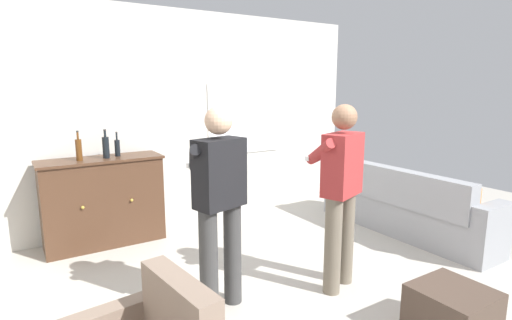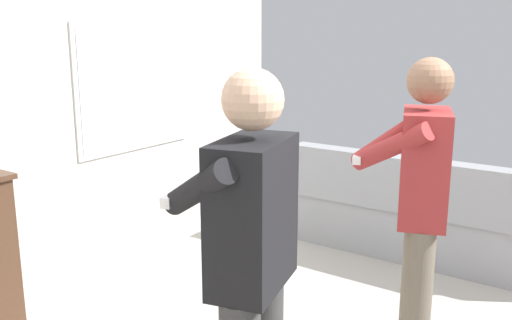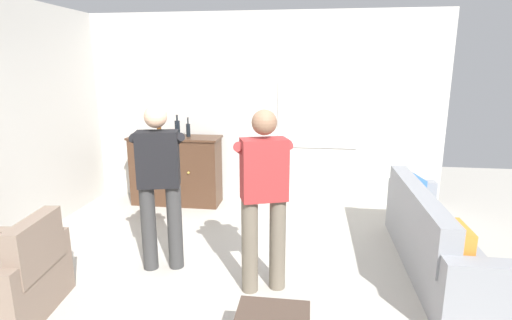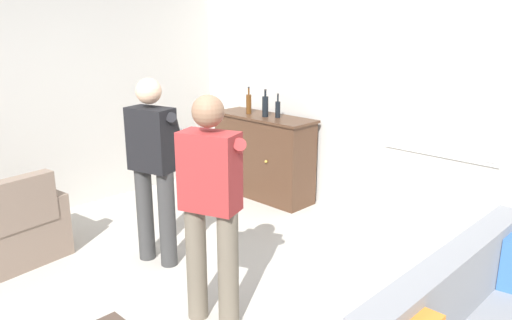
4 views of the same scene
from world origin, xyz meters
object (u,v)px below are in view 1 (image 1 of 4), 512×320
(person_standing_left, at_px, (219,199))
(bottle_liquor_amber, at_px, (79,149))
(couch, at_px, (401,207))
(person_standing_right, at_px, (340,188))
(sideboard_cabinet, at_px, (104,201))
(bottle_wine_green, at_px, (117,147))
(ottoman, at_px, (452,313))
(bottle_spirits_clear, at_px, (106,147))

(person_standing_left, bearing_deg, bottle_liquor_amber, 111.04)
(couch, height_order, person_standing_right, person_standing_right)
(sideboard_cabinet, bearing_deg, bottle_liquor_amber, -171.49)
(sideboard_cabinet, distance_m, bottle_liquor_amber, 0.67)
(bottle_wine_green, bearing_deg, person_standing_right, -58.23)
(couch, xyz_separation_m, person_standing_right, (-1.64, -0.58, 0.61))
(couch, xyz_separation_m, ottoman, (-1.46, -1.59, -0.14))
(couch, bearing_deg, ottoman, -132.52)
(couch, distance_m, person_standing_right, 1.84)
(bottle_spirits_clear, distance_m, person_standing_right, 2.66)
(bottle_liquor_amber, relative_size, person_standing_right, 0.20)
(couch, height_order, bottle_wine_green, bottle_wine_green)
(ottoman, bearing_deg, bottle_liquor_amber, 121.96)
(bottle_wine_green, bearing_deg, ottoman, -64.28)
(bottle_spirits_clear, bearing_deg, bottle_liquor_amber, 178.93)
(bottle_spirits_clear, bearing_deg, bottle_wine_green, 25.29)
(person_standing_right, bearing_deg, bottle_spirits_clear, 125.12)
(ottoman, bearing_deg, bottle_wine_green, 115.72)
(sideboard_cabinet, xyz_separation_m, person_standing_left, (0.51, -1.94, 0.42))
(bottle_liquor_amber, relative_size, person_standing_left, 0.20)
(person_standing_right, bearing_deg, person_standing_left, 166.21)
(bottle_wine_green, height_order, person_standing_left, person_standing_left)
(bottle_wine_green, bearing_deg, couch, -28.65)
(bottle_liquor_amber, height_order, bottle_spirits_clear, bottle_liquor_amber)
(sideboard_cabinet, bearing_deg, bottle_wine_green, 7.88)
(bottle_spirits_clear, bearing_deg, ottoman, -61.81)
(bottle_wine_green, distance_m, person_standing_right, 2.63)
(couch, height_order, sideboard_cabinet, sideboard_cabinet)
(sideboard_cabinet, relative_size, bottle_wine_green, 4.72)
(bottle_spirits_clear, xyz_separation_m, person_standing_left, (0.45, -1.90, -0.22))
(person_standing_left, bearing_deg, couch, 6.71)
(couch, relative_size, bottle_liquor_amber, 7.05)
(bottle_liquor_amber, distance_m, bottle_spirits_clear, 0.28)
(bottle_spirits_clear, bearing_deg, sideboard_cabinet, 146.97)
(sideboard_cabinet, distance_m, ottoman, 3.68)
(couch, bearing_deg, person_standing_right, -160.45)
(bottle_spirits_clear, height_order, ottoman, bottle_spirits_clear)
(sideboard_cabinet, height_order, bottle_liquor_amber, bottle_liquor_amber)
(bottle_wine_green, bearing_deg, bottle_spirits_clear, -154.71)
(sideboard_cabinet, height_order, bottle_spirits_clear, bottle_spirits_clear)
(bottle_liquor_amber, xyz_separation_m, person_standing_left, (0.73, -1.91, -0.21))
(person_standing_right, bearing_deg, ottoman, -79.94)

